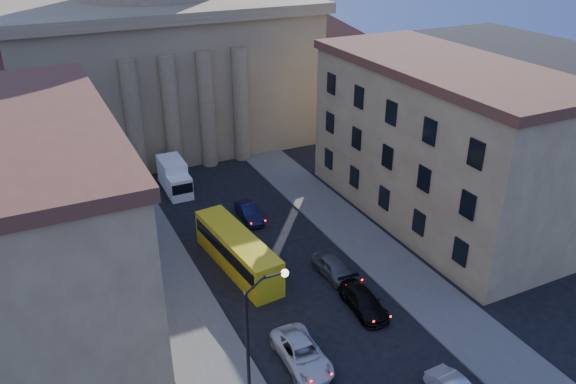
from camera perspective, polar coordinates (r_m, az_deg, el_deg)
name	(u,v)px	position (r m, az deg, el deg)	size (l,w,h in m)	color
sidewalk_left	(184,311)	(42.21, -10.49, -11.82)	(5.00, 60.00, 0.15)	#514F4A
sidewalk_right	(380,255)	(48.24, 9.31, -6.35)	(5.00, 60.00, 0.15)	#514F4A
church	(155,41)	(73.18, -13.33, 14.68)	(68.02, 28.76, 36.60)	#786A4A
building_left	(34,224)	(40.96, -24.43, -2.97)	(11.60, 26.60, 14.70)	tan
building_right	(439,142)	(52.60, 15.08, 4.91)	(11.60, 26.60, 14.70)	tan
street_lamp	(256,331)	(31.85, -3.27, -13.94)	(2.62, 0.44, 8.83)	black
car_left_mid	(302,353)	(37.22, 1.43, -16.07)	(2.51, 5.44, 1.51)	silver
car_right_mid	(364,301)	(41.74, 7.68, -10.95)	(2.05, 5.03, 1.46)	black
car_right_far	(334,268)	(44.87, 4.71, -7.73)	(1.83, 4.55, 1.55)	#525357
car_right_distant	(249,212)	(52.86, -3.99, -2.08)	(1.57, 4.51, 1.49)	black
city_bus	(237,250)	(45.52, -5.18, -5.91)	(3.54, 11.01, 3.05)	gold
box_truck	(175,177)	(59.11, -11.45, 1.48)	(2.35, 5.82, 3.18)	white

